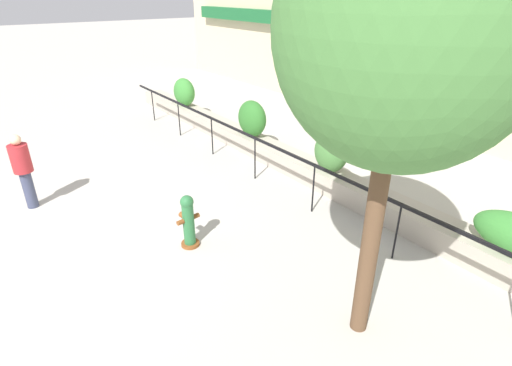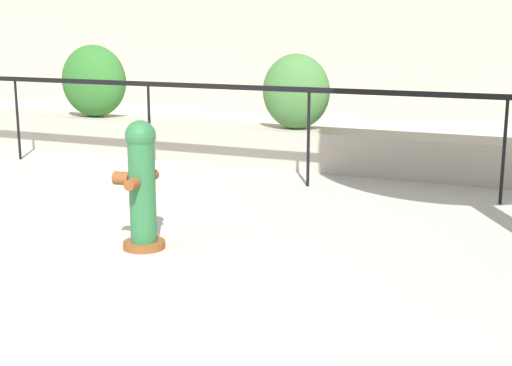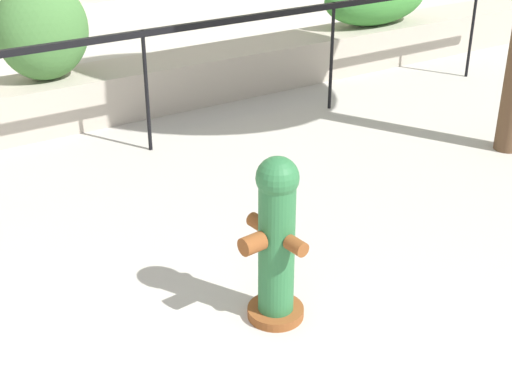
{
  "view_description": "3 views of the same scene",
  "coord_description": "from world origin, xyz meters",
  "px_view_note": "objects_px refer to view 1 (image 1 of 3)",
  "views": [
    {
      "loc": [
        7.64,
        -0.71,
        4.48
      ],
      "look_at": [
        1.58,
        3.76,
        0.82
      ],
      "focal_mm": 28.0,
      "sensor_mm": 36.0,
      "label": 1
    },
    {
      "loc": [
        4.87,
        -2.77,
        1.82
      ],
      "look_at": [
        2.48,
        2.65,
        0.52
      ],
      "focal_mm": 50.0,
      "sensor_mm": 36.0,
      "label": 2
    },
    {
      "loc": [
        -0.35,
        -0.91,
        2.7
      ],
      "look_at": [
        2.05,
        2.89,
        0.5
      ],
      "focal_mm": 50.0,
      "sensor_mm": 36.0,
      "label": 3
    }
  ],
  "objects_px": {
    "hedge_bush_0": "(184,92)",
    "hedge_bush_2": "(331,152)",
    "pedestrian": "(23,167)",
    "hedge_bush_1": "(252,118)",
    "fire_hydrant": "(188,221)",
    "street_tree": "(402,31)"
  },
  "relations": [
    {
      "from": "hedge_bush_2",
      "to": "pedestrian",
      "type": "bearing_deg",
      "value": -119.05
    },
    {
      "from": "hedge_bush_0",
      "to": "street_tree",
      "type": "distance_m",
      "value": 11.79
    },
    {
      "from": "hedge_bush_1",
      "to": "hedge_bush_2",
      "type": "relative_size",
      "value": 1.08
    },
    {
      "from": "fire_hydrant",
      "to": "hedge_bush_1",
      "type": "bearing_deg",
      "value": 130.44
    },
    {
      "from": "hedge_bush_1",
      "to": "hedge_bush_0",
      "type": "bearing_deg",
      "value": 180.0
    },
    {
      "from": "hedge_bush_0",
      "to": "pedestrian",
      "type": "height_order",
      "value": "pedestrian"
    },
    {
      "from": "fire_hydrant",
      "to": "street_tree",
      "type": "xyz_separation_m",
      "value": [
        3.33,
        1.0,
        3.54
      ]
    },
    {
      "from": "pedestrian",
      "to": "hedge_bush_1",
      "type": "bearing_deg",
      "value": 88.47
    },
    {
      "from": "hedge_bush_0",
      "to": "hedge_bush_2",
      "type": "relative_size",
      "value": 1.06
    },
    {
      "from": "hedge_bush_2",
      "to": "fire_hydrant",
      "type": "distance_m",
      "value": 3.93
    },
    {
      "from": "street_tree",
      "to": "pedestrian",
      "type": "bearing_deg",
      "value": -155.11
    },
    {
      "from": "hedge_bush_1",
      "to": "pedestrian",
      "type": "xyz_separation_m",
      "value": [
        -0.16,
        -6.07,
        -0.05
      ]
    },
    {
      "from": "hedge_bush_0",
      "to": "street_tree",
      "type": "relative_size",
      "value": 0.19
    },
    {
      "from": "hedge_bush_1",
      "to": "fire_hydrant",
      "type": "bearing_deg",
      "value": -49.56
    },
    {
      "from": "hedge_bush_1",
      "to": "hedge_bush_2",
      "type": "xyz_separation_m",
      "value": [
        3.21,
        0.0,
        -0.04
      ]
    },
    {
      "from": "pedestrian",
      "to": "hedge_bush_2",
      "type": "bearing_deg",
      "value": 60.95
    },
    {
      "from": "hedge_bush_2",
      "to": "street_tree",
      "type": "distance_m",
      "value": 5.47
    },
    {
      "from": "hedge_bush_0",
      "to": "hedge_bush_2",
      "type": "xyz_separation_m",
      "value": [
        7.55,
        0.0,
        -0.02
      ]
    },
    {
      "from": "hedge_bush_0",
      "to": "hedge_bush_2",
      "type": "bearing_deg",
      "value": 0.0
    },
    {
      "from": "hedge_bush_0",
      "to": "hedge_bush_1",
      "type": "height_order",
      "value": "hedge_bush_1"
    },
    {
      "from": "street_tree",
      "to": "pedestrian",
      "type": "xyz_separation_m",
      "value": [
        -6.82,
        -3.17,
        -3.1
      ]
    },
    {
      "from": "hedge_bush_0",
      "to": "hedge_bush_2",
      "type": "distance_m",
      "value": 7.55
    }
  ]
}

